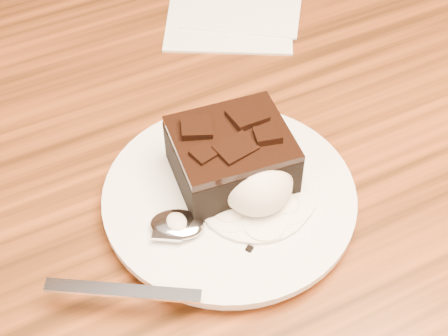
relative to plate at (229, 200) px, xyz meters
name	(u,v)px	position (x,y,z in m)	size (l,w,h in m)	color
plate	(229,200)	(0.00, 0.00, 0.00)	(0.22, 0.22, 0.02)	white
brownie	(231,159)	(0.01, 0.02, 0.03)	(0.09, 0.08, 0.04)	black
ice_cream_scoop	(255,181)	(0.02, -0.01, 0.03)	(0.06, 0.06, 0.05)	silver
melt_puddle	(254,197)	(0.02, -0.01, 0.01)	(0.10, 0.10, 0.00)	white
spoon	(177,226)	(-0.06, -0.01, 0.01)	(0.03, 0.18, 0.01)	silver
napkin	(230,13)	(0.13, 0.25, -0.01)	(0.14, 0.14, 0.01)	white
crumb_a	(248,171)	(0.02, 0.01, 0.01)	(0.01, 0.01, 0.00)	black
crumb_b	(249,249)	(-0.01, -0.06, 0.01)	(0.01, 0.01, 0.00)	black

